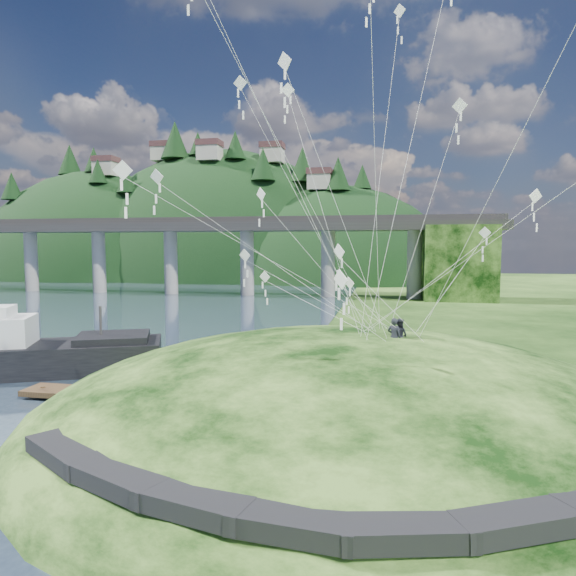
# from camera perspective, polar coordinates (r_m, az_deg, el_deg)

# --- Properties ---
(ground) EXTENTS (320.00, 320.00, 0.00)m
(ground) POSITION_cam_1_polar(r_m,az_deg,el_deg) (27.99, -10.85, -15.33)
(ground) COLOR black
(ground) RESTS_ON ground
(grass_hill) EXTENTS (36.00, 32.00, 13.00)m
(grass_hill) POSITION_cam_1_polar(r_m,az_deg,el_deg) (28.65, 6.65, -18.02)
(grass_hill) COLOR black
(grass_hill) RESTS_ON ground
(footpath) EXTENTS (22.29, 5.84, 0.83)m
(footpath) POSITION_cam_1_polar(r_m,az_deg,el_deg) (16.60, 1.37, -22.09)
(footpath) COLOR black
(footpath) RESTS_ON ground
(bridge) EXTENTS (160.00, 11.00, 15.00)m
(bridge) POSITION_cam_1_polar(r_m,az_deg,el_deg) (101.19, -10.03, 4.78)
(bridge) COLOR #2D2B2B
(bridge) RESTS_ON ground
(far_ridge) EXTENTS (153.00, 70.00, 94.50)m
(far_ridge) POSITION_cam_1_polar(r_m,az_deg,el_deg) (156.91, -8.93, -1.50)
(far_ridge) COLOR black
(far_ridge) RESTS_ON ground
(work_barge) EXTENTS (19.72, 12.44, 6.73)m
(work_barge) POSITION_cam_1_polar(r_m,az_deg,el_deg) (43.00, -27.46, -6.35)
(work_barge) COLOR black
(work_barge) RESTS_ON ground
(wooden_dock) EXTENTS (13.35, 2.15, 0.95)m
(wooden_dock) POSITION_cam_1_polar(r_m,az_deg,el_deg) (33.53, -17.59, -11.31)
(wooden_dock) COLOR #3C2918
(wooden_dock) RESTS_ON ground
(kite_flyers) EXTENTS (1.26, 1.34, 1.96)m
(kite_flyers) POSITION_cam_1_polar(r_m,az_deg,el_deg) (26.81, 12.11, -3.29)
(kite_flyers) COLOR #22232D
(kite_flyers) RESTS_ON ground
(kite_swarm) EXTENTS (20.95, 14.82, 20.18)m
(kite_swarm) POSITION_cam_1_polar(r_m,az_deg,el_deg) (27.69, 5.12, 15.28)
(kite_swarm) COLOR white
(kite_swarm) RESTS_ON ground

